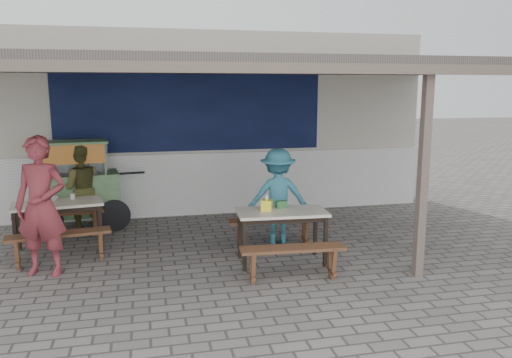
{
  "coord_description": "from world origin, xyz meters",
  "views": [
    {
      "loc": [
        -1.1,
        -6.52,
        2.43
      ],
      "look_at": [
        0.58,
        0.9,
        1.04
      ],
      "focal_mm": 35.0,
      "sensor_mm": 36.0,
      "label": 1
    }
  ],
  "objects": [
    {
      "name": "bench_right_street",
      "position": [
        0.69,
        -0.72,
        0.33
      ],
      "size": [
        1.36,
        0.37,
        0.45
      ],
      "rotation": [
        0.0,
        0.0,
        -0.07
      ],
      "color": "brown",
      "rests_on": "ground"
    },
    {
      "name": "condiment_bowl",
      "position": [
        -2.5,
        1.35,
        0.77
      ],
      "size": [
        0.21,
        0.21,
        0.05
      ],
      "primitive_type": "imported",
      "rotation": [
        0.0,
        0.0,
        0.03
      ],
      "color": "white",
      "rests_on": "table_left"
    },
    {
      "name": "back_wall",
      "position": [
        -0.0,
        3.58,
        1.72
      ],
      "size": [
        9.0,
        1.28,
        3.5
      ],
      "color": "beige",
      "rests_on": "ground"
    },
    {
      "name": "bench_left_street",
      "position": [
        -2.3,
        0.59,
        0.33
      ],
      "size": [
        1.41,
        0.48,
        0.45
      ],
      "rotation": [
        0.0,
        0.0,
        0.15
      ],
      "color": "brown",
      "rests_on": "ground"
    },
    {
      "name": "ground",
      "position": [
        0.0,
        0.0,
        0.0
      ],
      "size": [
        60.0,
        60.0,
        0.0
      ],
      "primitive_type": "plane",
      "color": "slate",
      "rests_on": "ground"
    },
    {
      "name": "condiment_jar",
      "position": [
        -2.2,
        1.41,
        0.79
      ],
      "size": [
        0.07,
        0.07,
        0.08
      ],
      "primitive_type": "cylinder",
      "color": "silver",
      "rests_on": "table_left"
    },
    {
      "name": "vendor_cart",
      "position": [
        -2.25,
        2.39,
        0.84
      ],
      "size": [
        1.89,
        0.94,
        1.55
      ],
      "rotation": [
        0.0,
        0.0,
        0.13
      ],
      "color": "#719D68",
      "rests_on": "ground"
    },
    {
      "name": "table_left",
      "position": [
        -2.4,
        1.22,
        0.67
      ],
      "size": [
        1.36,
        0.82,
        0.75
      ],
      "rotation": [
        0.0,
        0.0,
        0.15
      ],
      "color": "silver",
      "rests_on": "ground"
    },
    {
      "name": "table_right",
      "position": [
        0.74,
        -0.03,
        0.67
      ],
      "size": [
        1.28,
        0.72,
        0.75
      ],
      "rotation": [
        0.0,
        0.0,
        -0.07
      ],
      "color": "silver",
      "rests_on": "ground"
    },
    {
      "name": "patron_street_side",
      "position": [
        -2.43,
        0.23,
        0.92
      ],
      "size": [
        0.77,
        0.61,
        1.84
      ],
      "primitive_type": "imported",
      "rotation": [
        0.0,
        0.0,
        -0.27
      ],
      "color": "maroon",
      "rests_on": "ground"
    },
    {
      "name": "patron_wall_side",
      "position": [
        -2.17,
        2.19,
        0.76
      ],
      "size": [
        0.77,
        0.62,
        1.52
      ],
      "primitive_type": "imported",
      "rotation": [
        0.0,
        0.0,
        3.2
      ],
      "color": "#4E4D25",
      "rests_on": "ground"
    },
    {
      "name": "bench_left_wall",
      "position": [
        -2.49,
        1.84,
        0.33
      ],
      "size": [
        1.41,
        0.48,
        0.45
      ],
      "rotation": [
        0.0,
        0.0,
        0.15
      ],
      "color": "brown",
      "rests_on": "ground"
    },
    {
      "name": "patron_right_table",
      "position": [
        0.93,
        0.9,
        0.75
      ],
      "size": [
        1.03,
        0.66,
        1.5
      ],
      "primitive_type": "imported",
      "rotation": [
        0.0,
        0.0,
        3.03
      ],
      "color": "teal",
      "rests_on": "ground"
    },
    {
      "name": "bench_right_wall",
      "position": [
        0.78,
        0.66,
        0.33
      ],
      "size": [
        1.36,
        0.37,
        0.45
      ],
      "rotation": [
        0.0,
        0.0,
        -0.07
      ],
      "color": "brown",
      "rests_on": "ground"
    },
    {
      "name": "warung_roof",
      "position": [
        0.02,
        0.9,
        2.71
      ],
      "size": [
        9.0,
        4.21,
        2.81
      ],
      "color": "#524A46",
      "rests_on": "ground"
    },
    {
      "name": "donation_box",
      "position": [
        0.78,
        0.14,
        0.8
      ],
      "size": [
        0.16,
        0.12,
        0.1
      ],
      "primitive_type": "cube",
      "rotation": [
        0.0,
        0.0,
        0.1
      ],
      "color": "#2E6838",
      "rests_on": "table_right"
    },
    {
      "name": "tissue_box",
      "position": [
        0.54,
        0.06,
        0.82
      ],
      "size": [
        0.19,
        0.19,
        0.15
      ],
      "primitive_type": "cube",
      "rotation": [
        0.0,
        0.0,
        -0.39
      ],
      "color": "yellow",
      "rests_on": "table_right"
    }
  ]
}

